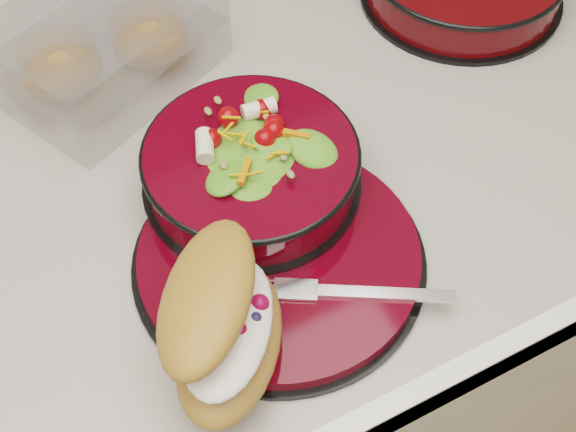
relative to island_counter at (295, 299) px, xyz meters
name	(u,v)px	position (x,y,z in m)	size (l,w,h in m)	color
island_counter	(295,299)	(0.00, 0.00, 0.00)	(1.24, 0.74, 0.90)	white
dinner_plate	(280,258)	(-0.12, -0.19, 0.46)	(0.28, 0.28, 0.02)	black
salad_bowl	(251,162)	(-0.11, -0.10, 0.50)	(0.22, 0.22, 0.09)	black
croissant	(225,323)	(-0.21, -0.26, 0.51)	(0.16, 0.19, 0.10)	#B27A36
fork	(357,292)	(-0.08, -0.26, 0.47)	(0.15, 0.10, 0.00)	silver
pastry_box	(105,45)	(-0.17, 0.13, 0.49)	(0.28, 0.25, 0.09)	white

